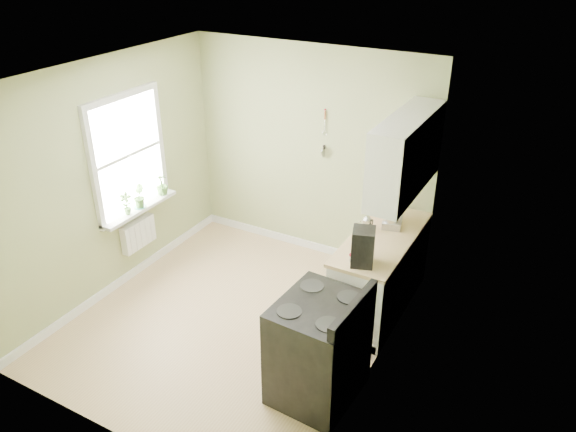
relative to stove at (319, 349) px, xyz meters
The scene contains 21 objects.
floor 1.47m from the stove, 157.85° to the left, with size 3.20×3.60×0.02m, color tan.
ceiling 2.60m from the stove, 157.85° to the left, with size 3.20×3.60×0.02m, color white.
wall_back 2.79m from the stove, 118.74° to the left, with size 3.20×0.02×2.70m, color tan.
wall_left 3.05m from the stove, 169.79° to the left, with size 0.02×3.60×2.70m, color tan.
wall_right 1.05m from the stove, 57.44° to the left, with size 0.02×3.60×2.70m, color tan.
base_cabinets 1.52m from the stove, 89.16° to the left, with size 0.60×1.60×0.87m, color white.
countertop 1.57m from the stove, 89.54° to the left, with size 0.64×1.60×0.04m, color #DFBE88.
upper_cabinets 2.11m from the stove, 84.81° to the left, with size 0.35×1.40×0.80m, color white.
window 3.15m from the stove, 164.00° to the left, with size 0.06×1.14×1.44m.
window_sill 2.93m from the stove, 163.61° to the left, with size 0.18×1.14×0.04m, color white.
radiator 2.92m from the stove, 164.71° to the left, with size 0.12×0.50×0.35m, color white.
wall_utensils 2.75m from the stove, 115.11° to the left, with size 0.02×0.14×0.58m.
stove is the anchor object (origin of this frame).
stand_mixer 1.94m from the stove, 89.76° to the left, with size 0.27×0.37×0.41m.
kettle 1.65m from the stove, 97.16° to the left, with size 0.18×0.10×0.18m.
coffee_maker 1.09m from the stove, 89.07° to the left, with size 0.28×0.30×0.38m.
red_tray 2.32m from the stove, 95.81° to the left, with size 0.32×0.32×0.02m, color #AF0C20.
jar 1.01m from the stove, 94.80° to the left, with size 0.08×0.08×0.08m.
plant_a 2.89m from the stove, 167.58° to the left, with size 0.15×0.10×0.28m, color #3F672B.
plant_b 2.95m from the stove, 163.48° to the left, with size 0.16×0.13×0.29m, color #3F672B.
plant_c 3.09m from the stove, 156.04° to the left, with size 0.15×0.15×0.27m, color #3F672B.
Camera 1 is at (2.92, -4.08, 3.89)m, focal length 35.00 mm.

